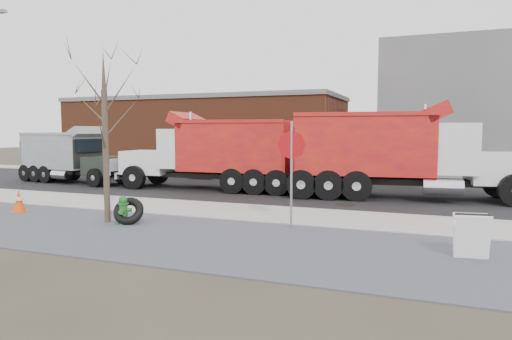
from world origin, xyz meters
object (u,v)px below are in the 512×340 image
at_px(fire_hydrant, 123,211).
at_px(dump_truck_grey, 70,155).
at_px(stop_sign, 291,157).
at_px(sandwich_board, 472,236).
at_px(truck_tire, 129,211).
at_px(dump_truck_red_a, 396,151).
at_px(dump_truck_red_b, 215,151).

distance_m(fire_hydrant, dump_truck_grey, 12.63).
relative_size(stop_sign, dump_truck_grey, 0.46).
bearing_deg(sandwich_board, stop_sign, 151.69).
bearing_deg(truck_tire, sandwich_board, -2.73).
bearing_deg(fire_hydrant, sandwich_board, -21.50).
height_order(truck_tire, dump_truck_grey, dump_truck_grey).
xyz_separation_m(stop_sign, dump_truck_red_a, (2.33, 7.14, -0.08)).
xyz_separation_m(fire_hydrant, sandwich_board, (9.41, -0.36, 0.12)).
bearing_deg(dump_truck_grey, dump_truck_red_a, 8.41).
relative_size(fire_hydrant, sandwich_board, 0.88).
bearing_deg(dump_truck_red_a, fire_hydrant, -137.80).
xyz_separation_m(fire_hydrant, dump_truck_grey, (-9.59, 8.14, 1.12)).
bearing_deg(truck_tire, dump_truck_red_a, 49.53).
distance_m(stop_sign, dump_truck_grey, 16.03).
xyz_separation_m(sandwich_board, dump_truck_grey, (-19.00, 8.50, 1.00)).
distance_m(truck_tire, sandwich_board, 9.29).
bearing_deg(dump_truck_red_a, truck_tire, -137.58).
bearing_deg(dump_truck_grey, sandwich_board, -16.42).
bearing_deg(dump_truck_red_b, dump_truck_grey, -2.55).
distance_m(truck_tire, dump_truck_red_a, 10.99).
height_order(sandwich_board, dump_truck_red_b, dump_truck_red_b).
xyz_separation_m(fire_hydrant, truck_tire, (0.13, 0.08, -0.00)).
bearing_deg(sandwich_board, truck_tire, 168.08).
distance_m(fire_hydrant, dump_truck_red_b, 8.38).
relative_size(stop_sign, dump_truck_red_a, 0.31).
height_order(stop_sign, sandwich_board, stop_sign).
height_order(fire_hydrant, dump_truck_red_b, dump_truck_red_b).
relative_size(stop_sign, sandwich_board, 3.09).
distance_m(sandwich_board, dump_truck_grey, 20.84).
xyz_separation_m(stop_sign, dump_truck_red_b, (-5.84, 6.98, -0.22)).
relative_size(fire_hydrant, dump_truck_red_b, 0.10).
bearing_deg(sandwich_board, dump_truck_grey, 146.70).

